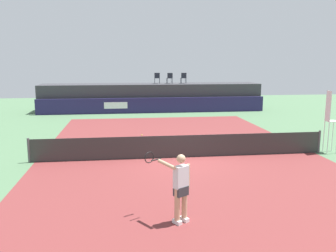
% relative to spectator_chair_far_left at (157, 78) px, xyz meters
% --- Properties ---
extents(ground_plane, '(48.00, 48.00, 0.00)m').
position_rel_spectator_chair_far_left_xyz_m(ground_plane, '(-0.51, -12.51, -2.69)').
color(ground_plane, '#4C704C').
extents(court_inner, '(12.00, 22.00, 0.00)m').
position_rel_spectator_chair_far_left_xyz_m(court_inner, '(-0.51, -15.51, -2.69)').
color(court_inner, maroon).
rests_on(court_inner, ground).
extents(sponsor_wall, '(18.00, 0.22, 1.20)m').
position_rel_spectator_chair_far_left_xyz_m(sponsor_wall, '(-0.52, -2.01, -2.09)').
color(sponsor_wall, '#231E4C').
rests_on(sponsor_wall, ground).
extents(spectator_platform, '(18.00, 2.80, 2.20)m').
position_rel_spectator_chair_far_left_xyz_m(spectator_platform, '(-0.51, -0.21, -1.59)').
color(spectator_platform, '#38383D').
rests_on(spectator_platform, ground).
extents(spectator_chair_far_left, '(0.48, 0.48, 0.89)m').
position_rel_spectator_chair_far_left_xyz_m(spectator_chair_far_left, '(0.00, 0.00, 0.00)').
color(spectator_chair_far_left, '#1E232D').
rests_on(spectator_chair_far_left, spectator_platform).
extents(spectator_chair_left, '(0.48, 0.48, 0.89)m').
position_rel_spectator_chair_far_left_xyz_m(spectator_chair_left, '(1.01, -0.34, 0.00)').
color(spectator_chair_left, '#1E232D').
rests_on(spectator_chair_left, spectator_platform).
extents(spectator_chair_center, '(0.44, 0.44, 0.89)m').
position_rel_spectator_chair_far_left_xyz_m(spectator_chair_center, '(2.20, -0.26, 0.00)').
color(spectator_chair_center, '#1E232D').
rests_on(spectator_chair_center, spectator_platform).
extents(umpire_chair, '(0.47, 0.47, 2.76)m').
position_rel_spectator_chair_far_left_xyz_m(umpire_chair, '(6.10, -15.50, -1.11)').
color(umpire_chair, white).
rests_on(umpire_chair, ground).
extents(tennis_net, '(12.40, 0.02, 0.95)m').
position_rel_spectator_chair_far_left_xyz_m(tennis_net, '(-0.51, -15.51, -2.22)').
color(tennis_net, '#2D2D2D').
rests_on(tennis_net, ground).
extents(net_post_near, '(0.10, 0.10, 1.00)m').
position_rel_spectator_chair_far_left_xyz_m(net_post_near, '(-6.71, -15.51, -2.19)').
color(net_post_near, '#4C4C51').
rests_on(net_post_near, ground).
extents(net_post_far, '(0.10, 0.10, 1.00)m').
position_rel_spectator_chair_far_left_xyz_m(net_post_far, '(5.69, -15.51, -2.19)').
color(net_post_far, '#4C4C51').
rests_on(net_post_far, ground).
extents(tennis_player, '(1.11, 1.00, 1.77)m').
position_rel_spectator_chair_far_left_xyz_m(tennis_player, '(-1.58, -21.66, -1.73)').
color(tennis_player, white).
rests_on(tennis_player, court_inner).
extents(tennis_ball, '(0.07, 0.07, 0.07)m').
position_rel_spectator_chair_far_left_xyz_m(tennis_ball, '(-1.92, -10.78, -2.66)').
color(tennis_ball, '#D8EA33').
rests_on(tennis_ball, court_inner).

